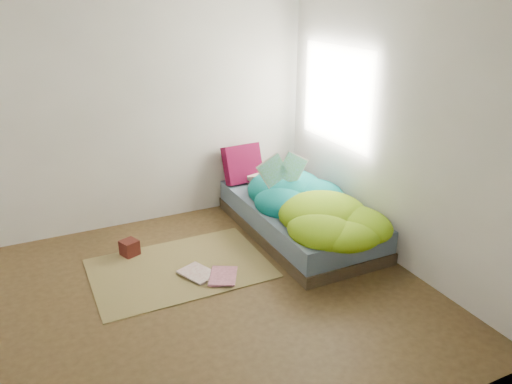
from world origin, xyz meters
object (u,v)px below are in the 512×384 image
bed (298,218)px  wooden_box (130,248)px  open_book (283,160)px  floor_book_a (188,279)px  floor_book_b (210,276)px  pillow_magenta (243,164)px

bed → wooden_box: (-1.73, 0.28, -0.08)m
open_book → wooden_box: (-1.58, 0.21, -0.73)m
bed → wooden_box: 1.76m
open_book → floor_book_a: open_book is taller
open_book → floor_book_b: bearing=-149.8°
open_book → floor_book_b: (-1.03, -0.53, -0.79)m
floor_book_b → pillow_magenta: bearing=82.8°
open_book → floor_book_a: (-1.22, -0.48, -0.79)m
open_book → wooden_box: 1.75m
pillow_magenta → floor_book_b: size_ratio=1.36×
floor_book_a → pillow_magenta: bearing=25.7°
pillow_magenta → open_book: open_book is taller
pillow_magenta → floor_book_a: size_ratio=1.35×
bed → floor_book_b: 1.27m
pillow_magenta → floor_book_a: pillow_magenta is taller
bed → open_book: bearing=153.0°
bed → open_book: 0.67m
open_book → floor_book_a: bearing=-155.7°
pillow_magenta → floor_book_b: 1.68m
floor_book_a → floor_book_b: (0.19, -0.05, 0.00)m
bed → open_book: (-0.15, 0.08, 0.65)m
floor_book_a → floor_book_b: size_ratio=1.01×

